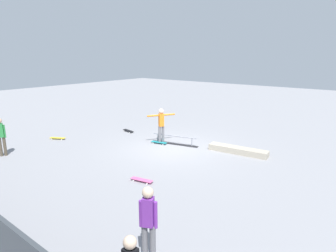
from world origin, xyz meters
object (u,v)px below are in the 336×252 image
(skateboard_main, at_px, (159,142))
(bystander_purple_shirt, at_px, (148,221))
(loose_skateboard_pink, at_px, (142,180))
(bystander_green_shirt, at_px, (1,135))
(loose_skateboard_black, at_px, (128,131))
(skate_ledge, at_px, (238,150))
(loose_skateboard_yellow, at_px, (58,138))
(grind_rail, at_px, (174,140))
(skater_main, at_px, (161,123))

(skateboard_main, bearing_deg, bystander_purple_shirt, 116.48)
(bystander_purple_shirt, height_order, loose_skateboard_pink, bystander_purple_shirt)
(skateboard_main, relative_size, bystander_green_shirt, 0.50)
(skateboard_main, distance_m, loose_skateboard_black, 2.87)
(skate_ledge, bearing_deg, loose_skateboard_yellow, 24.51)
(skateboard_main, bearing_deg, grind_rail, -157.37)
(skater_main, relative_size, loose_skateboard_yellow, 2.17)
(grind_rail, bearing_deg, loose_skateboard_yellow, 16.98)
(loose_skateboard_yellow, xyz_separation_m, loose_skateboard_black, (-1.77, -3.28, 0.00))
(loose_skateboard_black, distance_m, loose_skateboard_pink, 6.68)
(bystander_green_shirt, xyz_separation_m, loose_skateboard_black, (-1.34, -6.07, -0.86))
(bystander_purple_shirt, bearing_deg, skate_ledge, -106.33)
(bystander_purple_shirt, xyz_separation_m, loose_skateboard_pink, (2.79, -2.74, -0.89))
(skater_main, height_order, bystander_purple_shirt, skater_main)
(bystander_purple_shirt, height_order, loose_skateboard_yellow, bystander_purple_shirt)
(skater_main, bearing_deg, bystander_purple_shirt, 69.27)
(bystander_purple_shirt, distance_m, bystander_green_shirt, 9.29)
(bystander_purple_shirt, relative_size, bystander_green_shirt, 1.03)
(skateboard_main, bearing_deg, loose_skateboard_yellow, 17.96)
(skate_ledge, relative_size, loose_skateboard_pink, 3.14)
(grind_rail, relative_size, skater_main, 1.39)
(skateboard_main, distance_m, bystander_purple_shirt, 8.24)
(skate_ledge, relative_size, loose_skateboard_black, 3.14)
(bystander_green_shirt, bearing_deg, grind_rail, 167.71)
(grind_rail, distance_m, bystander_purple_shirt, 8.22)
(skate_ledge, height_order, skateboard_main, skate_ledge)
(skate_ledge, height_order, bystander_purple_shirt, bystander_purple_shirt)
(skateboard_main, height_order, bystander_purple_shirt, bystander_purple_shirt)
(skater_main, xyz_separation_m, loose_skateboard_pink, (-2.26, 3.79, -0.93))
(skater_main, relative_size, loose_skateboard_pink, 2.09)
(bystander_purple_shirt, bearing_deg, loose_skateboard_yellow, -48.96)
(grind_rail, height_order, loose_skateboard_yellow, grind_rail)
(skate_ledge, distance_m, bystander_purple_shirt, 7.70)
(loose_skateboard_black, relative_size, loose_skateboard_pink, 1.00)
(skater_main, relative_size, bystander_purple_shirt, 1.01)
(skate_ledge, height_order, skater_main, skater_main)
(skate_ledge, distance_m, loose_skateboard_black, 6.41)
(skate_ledge, height_order, loose_skateboard_yellow, skate_ledge)
(skate_ledge, bearing_deg, bystander_purple_shirt, 101.24)
(skate_ledge, distance_m, skateboard_main, 3.77)
(grind_rail, height_order, loose_skateboard_black, grind_rail)
(loose_skateboard_yellow, bearing_deg, skate_ledge, -5.90)
(loose_skateboard_black, bearing_deg, bystander_green_shirt, 86.74)
(bystander_purple_shirt, height_order, loose_skateboard_black, bystander_purple_shirt)
(skate_ledge, xyz_separation_m, loose_skateboard_yellow, (8.17, 3.72, -0.06))
(loose_skateboard_black, bearing_deg, skateboard_main, 176.21)
(bystander_green_shirt, height_order, loose_skateboard_yellow, bystander_green_shirt)
(bystander_green_shirt, bearing_deg, bystander_purple_shirt, 110.66)
(skater_main, relative_size, skateboard_main, 2.09)
(loose_skateboard_yellow, height_order, loose_skateboard_pink, same)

